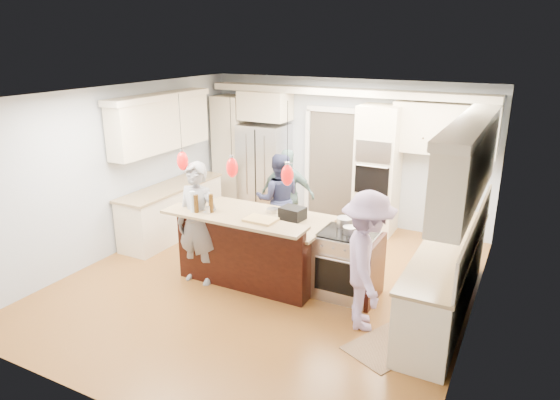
% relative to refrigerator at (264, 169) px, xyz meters
% --- Properties ---
extents(ground_plane, '(6.00, 6.00, 0.00)m').
position_rel_refrigerator_xyz_m(ground_plane, '(1.55, -2.64, -0.90)').
color(ground_plane, olive).
rests_on(ground_plane, ground).
extents(room_shell, '(5.54, 6.04, 2.72)m').
position_rel_refrigerator_xyz_m(room_shell, '(1.55, -2.64, 0.92)').
color(room_shell, '#B2BCC6').
rests_on(room_shell, ground).
extents(refrigerator, '(0.90, 0.70, 1.80)m').
position_rel_refrigerator_xyz_m(refrigerator, '(0.00, 0.00, 0.00)').
color(refrigerator, '#B7B7BC').
rests_on(refrigerator, ground).
extents(oven_column, '(0.72, 0.69, 2.30)m').
position_rel_refrigerator_xyz_m(oven_column, '(2.30, 0.03, 0.25)').
color(oven_column, beige).
rests_on(oven_column, ground).
extents(back_upper_cabinets, '(5.30, 0.61, 2.54)m').
position_rel_refrigerator_xyz_m(back_upper_cabinets, '(0.80, 0.12, 0.77)').
color(back_upper_cabinets, beige).
rests_on(back_upper_cabinets, ground).
extents(right_counter_run, '(0.64, 3.10, 2.51)m').
position_rel_refrigerator_xyz_m(right_counter_run, '(3.99, -2.34, 0.16)').
color(right_counter_run, beige).
rests_on(right_counter_run, ground).
extents(left_cabinets, '(0.64, 2.30, 2.51)m').
position_rel_refrigerator_xyz_m(left_cabinets, '(-0.89, -1.84, 0.16)').
color(left_cabinets, beige).
rests_on(left_cabinets, ground).
extents(kitchen_island, '(2.10, 1.46, 1.12)m').
position_rel_refrigerator_xyz_m(kitchen_island, '(1.30, -2.57, -0.41)').
color(kitchen_island, black).
rests_on(kitchen_island, ground).
extents(island_range, '(0.82, 0.71, 0.92)m').
position_rel_refrigerator_xyz_m(island_range, '(2.71, -2.49, -0.44)').
color(island_range, '#B7B7BC').
rests_on(island_range, ground).
extents(pendant_lights, '(1.75, 0.15, 1.03)m').
position_rel_refrigerator_xyz_m(pendant_lights, '(1.30, -3.15, 0.90)').
color(pendant_lights, black).
rests_on(pendant_lights, ground).
extents(person_bar_end, '(0.66, 0.44, 1.78)m').
position_rel_refrigerator_xyz_m(person_bar_end, '(0.65, -3.09, -0.01)').
color(person_bar_end, gray).
rests_on(person_bar_end, ground).
extents(person_far_left, '(0.95, 0.88, 1.57)m').
position_rel_refrigerator_xyz_m(person_far_left, '(0.99, -1.27, -0.11)').
color(person_far_left, '#272D4D').
rests_on(person_far_left, ground).
extents(person_far_right, '(1.00, 0.56, 1.61)m').
position_rel_refrigerator_xyz_m(person_far_right, '(1.05, -1.04, -0.10)').
color(person_far_right, slate).
rests_on(person_far_right, ground).
extents(person_range_side, '(1.04, 1.28, 1.73)m').
position_rel_refrigerator_xyz_m(person_range_side, '(3.15, -3.12, -0.04)').
color(person_range_side, '#A78DBE').
rests_on(person_range_side, ground).
extents(floor_rug, '(0.96, 1.10, 0.01)m').
position_rel_refrigerator_xyz_m(floor_rug, '(3.54, -3.44, -0.89)').
color(floor_rug, '#8F6E4E').
rests_on(floor_rug, ground).
extents(water_bottle, '(0.08, 0.08, 0.29)m').
position_rel_refrigerator_xyz_m(water_bottle, '(0.69, -3.23, 0.37)').
color(water_bottle, silver).
rests_on(water_bottle, kitchen_island).
extents(beer_bottle_a, '(0.06, 0.06, 0.23)m').
position_rel_refrigerator_xyz_m(beer_bottle_a, '(0.60, -3.08, 0.33)').
color(beer_bottle_a, '#432A0C').
rests_on(beer_bottle_a, kitchen_island).
extents(beer_bottle_b, '(0.06, 0.06, 0.25)m').
position_rel_refrigerator_xyz_m(beer_bottle_b, '(0.75, -3.22, 0.35)').
color(beer_bottle_b, '#432A0C').
rests_on(beer_bottle_b, kitchen_island).
extents(beer_bottle_c, '(0.08, 0.08, 0.26)m').
position_rel_refrigerator_xyz_m(beer_bottle_c, '(0.92, -3.12, 0.35)').
color(beer_bottle_c, '#432A0C').
rests_on(beer_bottle_c, kitchen_island).
extents(drink_can, '(0.07, 0.07, 0.11)m').
position_rel_refrigerator_xyz_m(drink_can, '(0.92, -3.20, 0.27)').
color(drink_can, '#B7B7BC').
rests_on(drink_can, kitchen_island).
extents(cutting_board, '(0.42, 0.30, 0.03)m').
position_rel_refrigerator_xyz_m(cutting_board, '(1.69, -3.11, 0.24)').
color(cutting_board, tan).
rests_on(cutting_board, kitchen_island).
extents(pot_large, '(0.23, 0.23, 0.14)m').
position_rel_refrigerator_xyz_m(pot_large, '(2.57, -2.31, 0.09)').
color(pot_large, '#B7B7BC').
rests_on(pot_large, island_range).
extents(pot_small, '(0.19, 0.19, 0.10)m').
position_rel_refrigerator_xyz_m(pot_small, '(2.71, -2.51, 0.07)').
color(pot_small, '#B7B7BC').
rests_on(pot_small, island_range).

